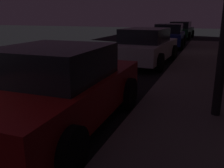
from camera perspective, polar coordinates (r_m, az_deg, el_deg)
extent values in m
cube|color=maroon|center=(4.48, -12.41, -2.43)|extent=(1.94, 4.04, 0.64)
cube|color=#1E2328|center=(4.31, -13.14, 4.78)|extent=(1.67, 1.85, 0.56)
cylinder|color=black|center=(6.04, -13.55, -0.23)|extent=(0.23, 0.66, 0.66)
cylinder|color=black|center=(5.26, 3.82, -2.15)|extent=(0.23, 0.66, 0.66)
cylinder|color=black|center=(3.15, -9.63, -15.07)|extent=(0.23, 0.66, 0.66)
cube|color=silver|center=(10.36, 7.78, 7.85)|extent=(1.98, 4.32, 0.64)
cube|color=#1E2328|center=(10.14, 7.63, 10.99)|extent=(1.67, 2.22, 0.56)
cylinder|color=black|center=(11.90, 5.37, 7.74)|extent=(0.25, 0.67, 0.66)
cylinder|color=black|center=(11.45, 13.99, 7.05)|extent=(0.25, 0.67, 0.66)
cylinder|color=black|center=(9.48, 0.18, 5.82)|extent=(0.25, 0.67, 0.66)
cylinder|color=black|center=(8.91, 10.87, 4.93)|extent=(0.25, 0.67, 0.66)
cube|color=navy|center=(16.17, 12.92, 10.31)|extent=(1.89, 4.14, 0.64)
cube|color=#1E2328|center=(16.18, 13.06, 12.37)|extent=(1.60, 2.24, 0.56)
cylinder|color=black|center=(17.55, 10.48, 10.03)|extent=(0.25, 0.67, 0.66)
cylinder|color=black|center=(17.38, 16.22, 9.63)|extent=(0.25, 0.67, 0.66)
cylinder|color=black|center=(15.07, 9.00, 9.24)|extent=(0.25, 0.67, 0.66)
cylinder|color=black|center=(14.87, 15.67, 8.78)|extent=(0.25, 0.67, 0.66)
cube|color=#19592D|center=(22.71, 15.54, 11.52)|extent=(1.87, 4.57, 0.64)
cube|color=#1E2328|center=(22.47, 15.57, 12.97)|extent=(1.57, 2.08, 0.56)
cylinder|color=black|center=(24.24, 13.94, 11.28)|extent=(0.24, 0.67, 0.66)
cylinder|color=black|center=(24.01, 18.07, 10.94)|extent=(0.24, 0.67, 0.66)
cylinder|color=black|center=(21.50, 12.63, 10.87)|extent=(0.24, 0.67, 0.66)
cylinder|color=black|center=(21.24, 17.27, 10.51)|extent=(0.24, 0.67, 0.66)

